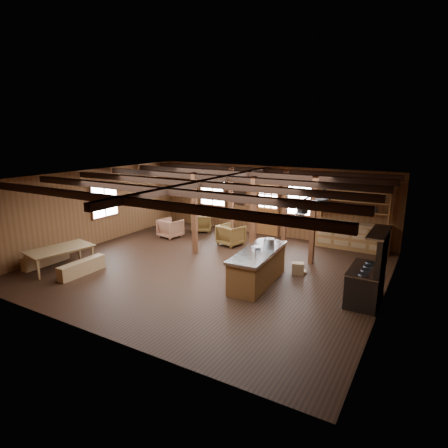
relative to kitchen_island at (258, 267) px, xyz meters
The scene contains 22 objects.
room 2.05m from the kitchen_island, 169.66° to the left, with size 10.04×9.04×2.84m.
ceiling_joists 2.89m from the kitchen_island, 164.32° to the left, with size 9.80×8.82×0.18m.
timber_posts 2.88m from the kitchen_island, 117.99° to the left, with size 3.95×2.35×2.80m.
back_door 5.12m from the kitchen_island, 110.64° to the left, with size 1.02×0.08×2.15m.
window_back_left 6.60m from the kitchen_island, 132.58° to the left, with size 1.32×0.06×1.32m.
window_back_right 4.94m from the kitchen_island, 95.96° to the left, with size 1.02×0.06×1.32m.
window_left 6.90m from the kitchen_island, behind, with size 0.14×1.24×1.32m.
notice_boards 5.93m from the kitchen_island, 124.58° to the left, with size 1.08×0.03×0.90m.
back_counter 4.81m from the kitchen_island, 70.55° to the left, with size 2.55×0.60×2.45m.
pendant_lamps 4.62m from the kitchen_island, 161.84° to the left, with size 1.86×2.36×0.66m.
pot_rack 2.33m from the kitchen_island, 27.97° to the left, with size 0.39×3.00×0.46m.
kitchen_island is the anchor object (origin of this frame).
step_stool 1.46m from the kitchen_island, 58.48° to the left, with size 0.39×0.28×0.35m, color brown.
commercial_range 2.87m from the kitchen_island, ahead, with size 0.78×1.49×1.84m.
dining_table 6.05m from the kitchen_island, 160.57° to the right, with size 1.87×1.04×0.66m, color olive.
bench_wall 6.76m from the kitchen_island, 162.68° to the right, with size 0.29×1.53×0.42m, color brown.
bench_aisle 5.18m from the kitchen_island, 157.13° to the right, with size 0.29×1.53×0.42m, color brown.
armchair_a 5.88m from the kitchen_island, 138.76° to the left, with size 0.80×0.82×0.75m, color brown.
armchair_b 3.69m from the kitchen_island, 130.60° to the left, with size 0.82×0.85×0.77m, color brown.
armchair_c 5.60m from the kitchen_island, 153.31° to the left, with size 0.79×0.82×0.74m, color #8E5A40.
counter_pot 0.87m from the kitchen_island, 86.92° to the left, with size 0.31×0.31×0.19m, color silver.
bowl 0.54m from the kitchen_island, 125.13° to the left, with size 0.26×0.26×0.06m, color silver.
Camera 1 is at (5.88, -9.24, 4.12)m, focal length 30.00 mm.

